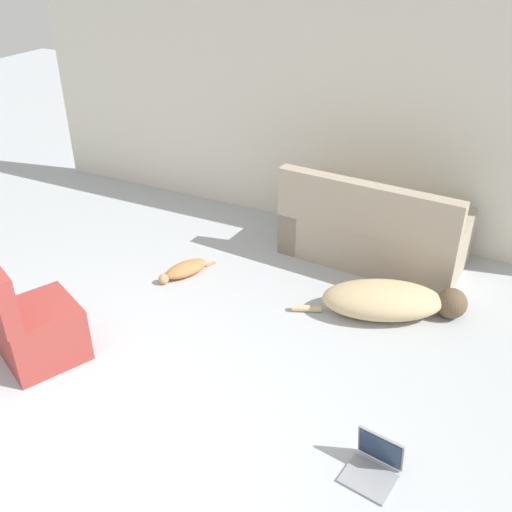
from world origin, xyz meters
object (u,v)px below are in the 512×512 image
(dog, at_px, (389,300))
(cat, at_px, (185,270))
(laptop_open, at_px, (375,461))
(side_chair, at_px, (34,326))
(couch, at_px, (373,233))

(dog, relative_size, cat, 2.37)
(dog, height_order, laptop_open, dog)
(side_chair, bearing_deg, couch, -100.51)
(laptop_open, bearing_deg, cat, 157.30)
(couch, relative_size, side_chair, 1.98)
(dog, xyz_separation_m, side_chair, (-2.21, -1.72, 0.16))
(dog, height_order, side_chair, side_chair)
(couch, height_order, cat, couch)
(couch, bearing_deg, side_chair, 58.55)
(couch, distance_m, dog, 0.92)
(couch, relative_size, dog, 1.25)
(laptop_open, height_order, side_chair, side_chair)
(dog, xyz_separation_m, laptop_open, (0.34, -1.60, -0.06))
(dog, relative_size, side_chair, 1.58)
(laptop_open, bearing_deg, dog, 111.21)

